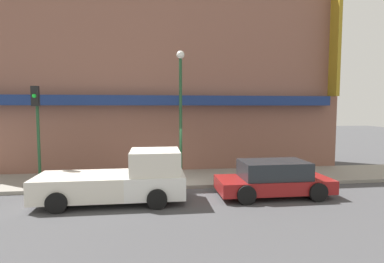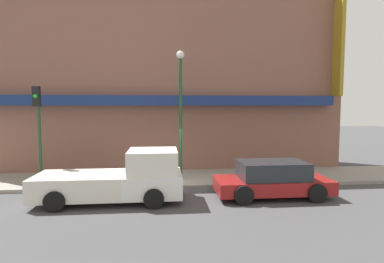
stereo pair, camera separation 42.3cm
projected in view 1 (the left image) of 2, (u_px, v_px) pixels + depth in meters
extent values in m
plane|color=#424244|center=(162.00, 190.00, 12.58)|extent=(80.00, 80.00, 0.00)
cube|color=gray|center=(161.00, 179.00, 14.20)|extent=(36.00, 3.29, 0.15)
cube|color=brown|center=(159.00, 73.00, 16.88)|extent=(19.80, 3.00, 10.79)
cube|color=navy|center=(160.00, 100.00, 15.23)|extent=(18.22, 0.60, 0.50)
cube|color=olive|center=(336.00, 28.00, 16.00)|extent=(0.20, 0.80, 7.31)
cube|color=white|center=(155.00, 184.00, 11.13)|extent=(2.11, 1.93, 0.82)
cube|color=silver|center=(155.00, 162.00, 11.06)|extent=(1.79, 1.78, 0.85)
cube|color=silver|center=(82.00, 186.00, 10.80)|extent=(3.17, 1.93, 0.82)
cylinder|color=black|center=(157.00, 185.00, 12.11)|extent=(0.70, 0.22, 0.70)
cylinder|color=black|center=(157.00, 199.00, 10.20)|extent=(0.70, 0.22, 0.70)
cylinder|color=black|center=(72.00, 187.00, 11.70)|extent=(0.70, 0.22, 0.70)
cylinder|color=black|center=(57.00, 203.00, 9.79)|extent=(0.70, 0.22, 0.70)
cube|color=maroon|center=(273.00, 184.00, 11.72)|extent=(4.40, 1.76, 0.51)
cube|color=#23282D|center=(274.00, 169.00, 11.67)|extent=(2.55, 1.58, 0.67)
cylinder|color=black|center=(296.00, 181.00, 12.77)|extent=(0.70, 0.22, 0.70)
cylinder|color=black|center=(318.00, 192.00, 11.03)|extent=(0.70, 0.22, 0.70)
cylinder|color=black|center=(233.00, 183.00, 12.42)|extent=(0.70, 0.22, 0.70)
cylinder|color=black|center=(246.00, 195.00, 10.69)|extent=(0.70, 0.22, 0.70)
cylinder|color=yellow|center=(245.00, 174.00, 13.84)|extent=(0.20, 0.20, 0.47)
sphere|color=yellow|center=(245.00, 168.00, 13.82)|extent=(0.19, 0.19, 0.19)
cylinder|color=#1E4728|center=(181.00, 120.00, 13.66)|extent=(0.14, 0.14, 5.49)
sphere|color=silver|center=(180.00, 55.00, 13.43)|extent=(0.36, 0.36, 0.36)
cylinder|color=#1E4728|center=(38.00, 137.00, 12.29)|extent=(0.12, 0.12, 4.17)
cube|color=black|center=(35.00, 96.00, 12.00)|extent=(0.28, 0.20, 0.80)
sphere|color=green|center=(34.00, 96.00, 11.88)|extent=(0.16, 0.16, 0.16)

